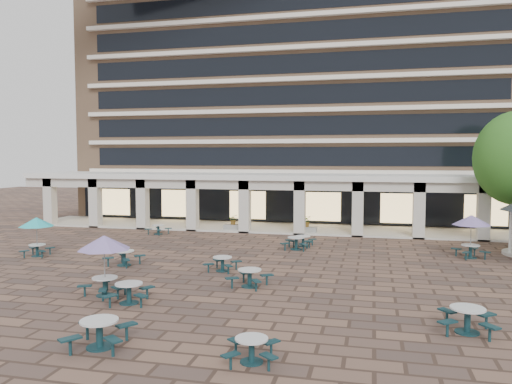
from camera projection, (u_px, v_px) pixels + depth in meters
The scene contains 18 objects.
ground at pixel (224, 269), 25.58m from camera, with size 120.00×120.00×0.00m, color brown.
apartment_building at pixel (298, 88), 49.43m from camera, with size 40.00×15.50×25.20m.
retail_arcade at pixel (278, 192), 39.74m from camera, with size 42.00×6.60×4.40m.
picnic_table_1 at pixel (99, 331), 14.99m from camera, with size 2.15×2.15×0.86m.
picnic_table_2 at pixel (252, 348), 13.92m from camera, with size 1.73×1.73×0.71m.
picnic_table_3 at pixel (467, 318), 16.27m from camera, with size 2.05×2.05×0.84m.
picnic_table_4 at pixel (36, 223), 28.74m from camera, with size 1.96×1.96×2.26m.
picnic_table_5 at pixel (129, 291), 19.55m from camera, with size 2.10×2.10×0.81m.
picnic_table_6 at pixel (104, 245), 20.52m from camera, with size 2.17×2.17×2.51m.
picnic_table_7 at pixel (250, 276), 22.05m from camera, with size 2.01×2.01×0.79m.
picnic_table_8 at pixel (124, 257), 26.44m from camera, with size 1.97×1.97×0.79m.
picnic_table_9 at pixel (222, 263), 25.11m from camera, with size 1.75×1.75×0.73m.
picnic_table_10 at pixel (296, 242), 30.95m from camera, with size 1.84×1.84×0.79m.
picnic_table_11 at pixel (471, 222), 28.26m from camera, with size 2.12×2.12×2.45m.
picnic_table_12 at pixel (158, 229), 37.12m from camera, with size 1.88×1.88×0.71m.
picnic_table_13 at pixel (303, 240), 32.09m from camera, with size 1.62×1.62×0.69m.
planter_left at pixel (233, 224), 38.79m from camera, with size 1.50×0.81×1.30m.
planter_right at pixel (307, 226), 37.47m from camera, with size 1.50×0.68×1.35m.
Camera 1 is at (7.39, -24.19, 5.74)m, focal length 35.00 mm.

